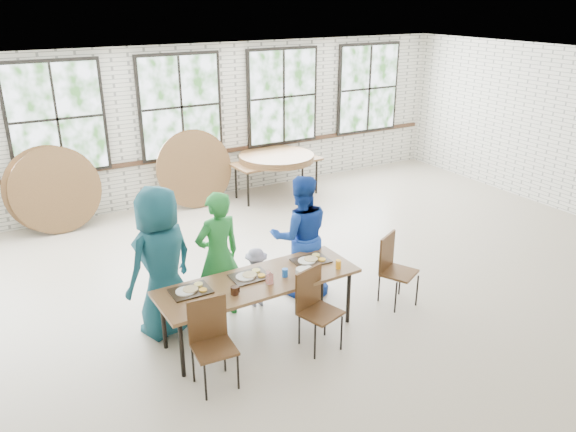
# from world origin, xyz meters

# --- Properties ---
(room) EXTENTS (12.00, 12.00, 12.00)m
(room) POSITION_xyz_m (0.00, 4.44, 1.83)
(room) COLOR #B0A08C
(room) RESTS_ON ground
(dining_table) EXTENTS (2.42, 0.85, 0.74)m
(dining_table) POSITION_xyz_m (-0.91, -0.51, 0.69)
(dining_table) COLOR brown
(dining_table) RESTS_ON ground
(chair_near_left) EXTENTS (0.45, 0.43, 0.95)m
(chair_near_left) POSITION_xyz_m (-1.74, -1.03, 0.56)
(chair_near_left) COLOR #4D3119
(chair_near_left) RESTS_ON ground
(chair_near_right) EXTENTS (0.52, 0.51, 0.95)m
(chair_near_right) POSITION_xyz_m (-0.46, -0.99, 0.56)
(chair_near_right) COLOR #4D3119
(chair_near_right) RESTS_ON ground
(chair_spare) EXTENTS (0.56, 0.55, 0.95)m
(chair_spare) POSITION_xyz_m (0.96, -0.68, 0.56)
(chair_spare) COLOR #4D3119
(chair_spare) RESTS_ON ground
(adult_teal) EXTENTS (1.06, 0.88, 1.85)m
(adult_teal) POSITION_xyz_m (-1.86, 0.14, 0.92)
(adult_teal) COLOR #165254
(adult_teal) RESTS_ON ground
(adult_green) EXTENTS (0.66, 0.48, 1.67)m
(adult_green) POSITION_xyz_m (-1.14, 0.14, 0.83)
(adult_green) COLOR #207B2F
(adult_green) RESTS_ON ground
(toddler) EXTENTS (0.56, 0.38, 0.81)m
(toddler) POSITION_xyz_m (-0.62, 0.14, 0.40)
(toddler) COLOR #1A1542
(toddler) RESTS_ON ground
(adult_blue) EXTENTS (0.98, 0.87, 1.68)m
(adult_blue) POSITION_xyz_m (0.04, 0.14, 0.84)
(adult_blue) COLOR #163A9D
(adult_blue) RESTS_ON ground
(storage_table) EXTENTS (1.84, 0.86, 0.74)m
(storage_table) POSITION_xyz_m (1.70, 3.81, 0.69)
(storage_table) COLOR brown
(storage_table) RESTS_ON ground
(tabletop_clutter) EXTENTS (2.02, 0.56, 0.11)m
(tabletop_clutter) POSITION_xyz_m (-0.80, -0.51, 0.77)
(tabletop_clutter) COLOR black
(tabletop_clutter) RESTS_ON dining_table
(round_tops_stacked) EXTENTS (1.50, 1.50, 0.13)m
(round_tops_stacked) POSITION_xyz_m (1.70, 3.81, 0.80)
(round_tops_stacked) COLOR brown
(round_tops_stacked) RESTS_ON storage_table
(round_tops_leaning) EXTENTS (4.09, 0.46, 1.48)m
(round_tops_leaning) POSITION_xyz_m (-1.62, 4.14, 0.73)
(round_tops_leaning) COLOR brown
(round_tops_leaning) RESTS_ON ground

